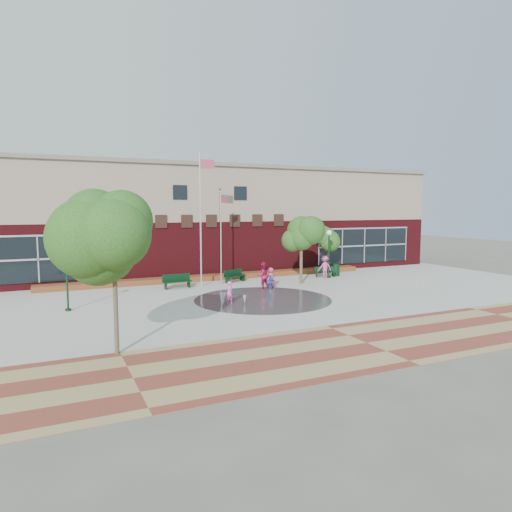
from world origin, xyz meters
name	(u,v)px	position (x,y,z in m)	size (l,w,h in m)	color
ground	(286,309)	(0.00, 0.00, 0.00)	(120.00, 120.00, 0.00)	#666056
plaza_concrete	(256,297)	(0.00, 4.00, 0.00)	(46.00, 18.00, 0.01)	#A8A8A0
paver_band	(366,343)	(0.00, -7.00, 0.00)	(46.00, 6.00, 0.01)	brown
splash_pad	(263,300)	(0.00, 3.00, 0.00)	(8.40, 8.40, 0.01)	#383A3D
library_building	(193,219)	(0.00, 17.48, 4.64)	(44.40, 10.40, 9.20)	#4F0D12
flower_bed	(216,280)	(0.00, 11.60, 0.00)	(26.00, 1.20, 0.40)	#A9121B
flagpole_left	(201,213)	(-1.98, 8.89, 5.28)	(1.11, 0.23, 9.48)	silver
flagpole_right	(221,232)	(-0.11, 9.94, 3.83)	(0.78, 0.40, 6.85)	silver
lamp_left	(67,274)	(-11.00, 4.60, 2.05)	(0.35, 0.35, 3.30)	black
lamp_right	(329,248)	(8.51, 8.60, 2.40)	(0.41, 0.41, 3.86)	black
bench_left	(177,284)	(-3.76, 8.99, 0.32)	(2.03, 0.66, 1.01)	black
bench_mid	(235,278)	(0.91, 9.79, 0.31)	(1.97, 1.27, 0.97)	black
bench_right	(325,274)	(8.56, 9.17, 0.27)	(1.73, 1.07, 0.85)	black
trash_can	(336,270)	(9.65, 9.26, 0.55)	(0.67, 0.67, 1.09)	black
tree_big_left	(113,235)	(-9.62, -4.15, 4.57)	(4.00, 4.00, 6.40)	#473C2D
tree_mid	(301,233)	(5.07, 7.07, 3.81)	(3.10, 3.10, 5.24)	#473C2D
tree_small_right	(328,238)	(10.26, 11.32, 3.01)	(2.41, 2.41, 4.12)	#473C2D
water_jet_a	(223,307)	(-2.97, 2.07, 0.00)	(0.40, 0.40, 0.77)	white
water_jet_b	(245,304)	(-1.53, 2.27, 0.00)	(0.22, 0.22, 0.49)	white
child_splash	(229,293)	(-2.38, 2.57, 0.68)	(0.50, 0.33, 1.37)	#E25AB1
adult_red	(263,276)	(1.57, 6.32, 0.94)	(0.91, 0.71, 1.88)	#AA1240
adult_pink	(271,278)	(2.41, 6.70, 0.71)	(0.69, 0.45, 1.41)	#C84269
child_blue	(271,283)	(1.85, 5.64, 0.53)	(0.62, 0.26, 1.05)	blue
person_bench	(325,267)	(8.10, 8.55, 0.92)	(1.19, 0.68, 1.84)	#D2498B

